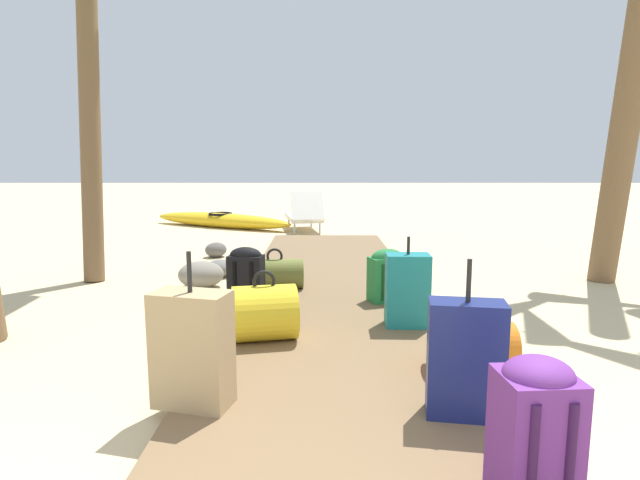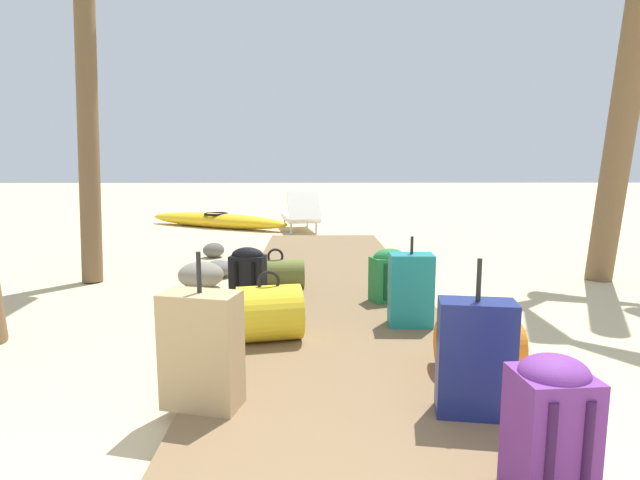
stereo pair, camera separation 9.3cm
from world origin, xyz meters
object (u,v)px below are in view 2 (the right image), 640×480
object	(u,v)px
suitcase_navy	(475,358)
suitcase_teal	(411,290)
duffel_bag_yellow	(269,313)
backpack_green	(389,274)
duffel_bag_orange	(479,345)
lounge_chair	(301,215)
duffel_bag_olive	(276,274)
kayak	(216,220)
suitcase_tan	(202,350)
backpack_purple	(551,424)
backpack_black	(248,275)

from	to	relation	value
suitcase_navy	suitcase_teal	world-z (taller)	suitcase_navy
duffel_bag_yellow	backpack_green	bearing A→B (deg)	45.48
duffel_bag_orange	lounge_chair	size ratio (longest dim) A/B	0.31
duffel_bag_yellow	backpack_green	world-z (taller)	duffel_bag_yellow
duffel_bag_olive	backpack_green	xyz separation A→B (m)	(1.07, -0.50, 0.10)
suitcase_teal	kayak	bearing A→B (deg)	112.18
suitcase_tan	lounge_chair	size ratio (longest dim) A/B	0.51
backpack_purple	lounge_chair	size ratio (longest dim) A/B	0.35
lounge_chair	suitcase_navy	bearing A→B (deg)	-82.24
backpack_purple	kayak	size ratio (longest dim) A/B	0.17
duffel_bag_orange	suitcase_tan	xyz separation A→B (m)	(-1.59, -0.45, 0.15)
backpack_purple	backpack_black	bearing A→B (deg)	118.35
backpack_purple	suitcase_teal	world-z (taller)	suitcase_teal
backpack_green	kayak	bearing A→B (deg)	113.98
lounge_chair	kayak	size ratio (longest dim) A/B	0.49
suitcase_tan	backpack_black	bearing A→B (deg)	90.01
backpack_black	suitcase_tan	world-z (taller)	suitcase_tan
kayak	suitcase_teal	bearing A→B (deg)	-67.82
duffel_bag_orange	backpack_green	xyz separation A→B (m)	(-0.32, 1.58, 0.10)
duffel_bag_orange	suitcase_teal	size ratio (longest dim) A/B	0.71
suitcase_tan	lounge_chair	world-z (taller)	suitcase_tan
duffel_bag_olive	suitcase_tan	bearing A→B (deg)	-94.62
duffel_bag_olive	backpack_purple	xyz separation A→B (m)	(1.25, -3.29, 0.14)
backpack_black	kayak	distance (m)	6.28
suitcase_teal	lounge_chair	xyz separation A→B (m)	(-0.98, 6.09, -0.03)
backpack_purple	backpack_black	size ratio (longest dim) A/B	1.08
duffel_bag_olive	lounge_chair	bearing A→B (deg)	88.22
suitcase_navy	lounge_chair	world-z (taller)	suitcase_navy
backpack_purple	suitcase_navy	bearing A→B (deg)	96.63
duffel_bag_yellow	lounge_chair	distance (m)	6.41
duffel_bag_yellow	suitcase_tan	world-z (taller)	suitcase_tan
duffel_bag_orange	suitcase_tan	distance (m)	1.65
backpack_purple	suitcase_teal	size ratio (longest dim) A/B	0.80
suitcase_teal	duffel_bag_yellow	bearing A→B (deg)	-163.59
backpack_green	lounge_chair	distance (m)	5.46
suitcase_navy	backpack_green	world-z (taller)	suitcase_navy
duffel_bag_olive	duffel_bag_orange	distance (m)	2.49
duffel_bag_olive	backpack_green	bearing A→B (deg)	-24.93
kayak	backpack_green	bearing A→B (deg)	-66.02
duffel_bag_yellow	suitcase_tan	bearing A→B (deg)	-104.72
suitcase_navy	duffel_bag_orange	bearing A→B (deg)	69.80
suitcase_tan	lounge_chair	bearing A→B (deg)	87.25
suitcase_teal	lounge_chair	bearing A→B (deg)	99.14
suitcase_teal	backpack_green	bearing A→B (deg)	95.19
kayak	duffel_bag_olive	bearing A→B (deg)	-73.73
backpack_purple	suitcase_navy	size ratio (longest dim) A/B	0.70
backpack_black	backpack_green	size ratio (longest dim) A/B	1.06
suitcase_tan	kayak	bearing A→B (deg)	99.94
suitcase_navy	suitcase_tan	distance (m)	1.39
backpack_green	suitcase_navy	bearing A→B (deg)	-87.06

